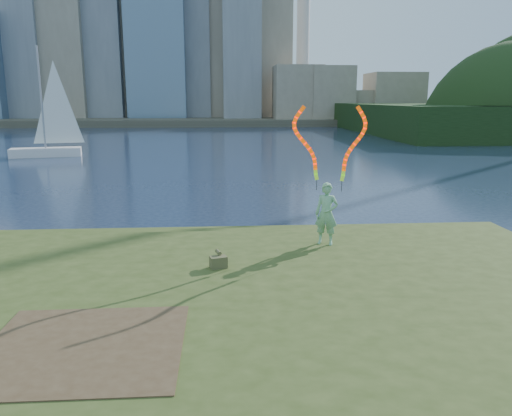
{
  "coord_description": "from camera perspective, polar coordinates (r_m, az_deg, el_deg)",
  "views": [
    {
      "loc": [
        0.1,
        -10.83,
        4.76
      ],
      "look_at": [
        0.9,
        1.0,
        2.16
      ],
      "focal_mm": 35.0,
      "sensor_mm": 36.0,
      "label": 1
    }
  ],
  "objects": [
    {
      "name": "ground",
      "position": [
        11.83,
        -4.11,
        -11.39
      ],
      "size": [
        320.0,
        320.0,
        0.0
      ],
      "primitive_type": "plane",
      "color": "#18243D",
      "rests_on": "ground"
    },
    {
      "name": "woman_with_ribbons",
      "position": [
        13.79,
        8.17,
        1.52
      ],
      "size": [
        1.94,
        0.83,
        4.1
      ],
      "rotation": [
        0.0,
        0.0,
        -0.4
      ],
      "color": "#1E7A33",
      "rests_on": "grassy_knoll"
    },
    {
      "name": "dirt_patch",
      "position": [
        8.9,
        -19.05,
        -14.73
      ],
      "size": [
        3.2,
        3.0,
        0.02
      ],
      "primitive_type": "cube",
      "color": "#47331E",
      "rests_on": "grassy_knoll"
    },
    {
      "name": "far_shore",
      "position": [
        105.91,
        -3.99,
        10.09
      ],
      "size": [
        320.0,
        40.0,
        1.2
      ],
      "primitive_type": "cube",
      "color": "#4A4536",
      "rests_on": "ground"
    },
    {
      "name": "canvas_bag",
      "position": [
        12.05,
        -4.32,
        -6.09
      ],
      "size": [
        0.45,
        0.51,
        0.38
      ],
      "rotation": [
        0.0,
        0.0,
        0.29
      ],
      "color": "#4D552E",
      "rests_on": "grassy_knoll"
    },
    {
      "name": "sailboat",
      "position": [
        45.58,
        -22.61,
        7.39
      ],
      "size": [
        6.0,
        2.97,
        9.01
      ],
      "rotation": [
        0.0,
        0.0,
        0.22
      ],
      "color": "white",
      "rests_on": "ground"
    },
    {
      "name": "grassy_knoll",
      "position": [
        9.62,
        -4.17,
        -15.05
      ],
      "size": [
        20.0,
        18.0,
        0.8
      ],
      "color": "#364418",
      "rests_on": "ground"
    }
  ]
}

